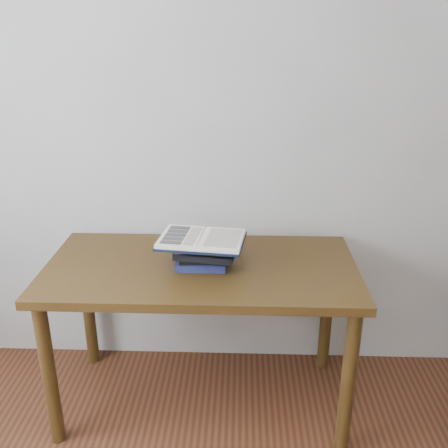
{
  "coord_description": "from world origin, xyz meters",
  "views": [
    {
      "loc": [
        0.2,
        -0.58,
        1.7
      ],
      "look_at": [
        0.14,
        1.34,
        0.94
      ],
      "focal_mm": 40.0,
      "sensor_mm": 36.0,
      "label": 1
    }
  ],
  "objects": [
    {
      "name": "desk",
      "position": [
        0.03,
        1.38,
        0.63
      ],
      "size": [
        1.36,
        0.68,
        0.73
      ],
      "color": "#402C10",
      "rests_on": "ground"
    },
    {
      "name": "book_stack",
      "position": [
        0.05,
        1.37,
        0.79
      ],
      "size": [
        0.28,
        0.22,
        0.12
      ],
      "color": "#1A244F",
      "rests_on": "desk"
    },
    {
      "name": "open_book",
      "position": [
        0.04,
        1.35,
        0.86
      ],
      "size": [
        0.38,
        0.29,
        0.03
      ],
      "rotation": [
        0.0,
        0.0,
        -0.12
      ],
      "color": "black",
      "rests_on": "book_stack"
    }
  ]
}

